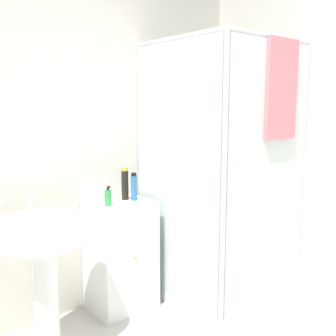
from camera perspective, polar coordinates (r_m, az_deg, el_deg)
name	(u,v)px	position (r m, az deg, el deg)	size (l,w,h in m)	color
wall_back	(49,147)	(2.86, -16.84, 2.94)	(6.40, 0.06, 2.50)	silver
shower_enclosure	(221,232)	(3.19, 7.76, -9.21)	(0.94, 0.97, 2.01)	white
vanity_cabinet	(121,255)	(3.06, -6.83, -12.48)	(0.47, 0.38, 0.83)	silver
sink	(44,251)	(2.51, -17.60, -11.45)	(0.50, 0.50, 1.01)	white
soap_dispenser	(108,198)	(2.84, -8.70, -4.27)	(0.05, 0.05, 0.14)	green
shampoo_bottle_tall_black	(125,184)	(2.99, -6.26, -2.34)	(0.05, 0.05, 0.25)	black
shampoo_bottle_blue	(134,187)	(2.96, -4.96, -2.76)	(0.05, 0.05, 0.21)	#2D66A3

